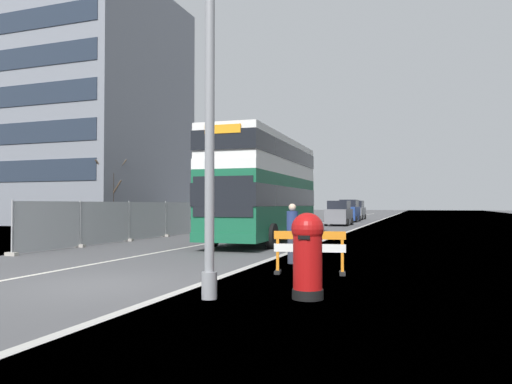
{
  "coord_description": "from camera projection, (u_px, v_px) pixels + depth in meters",
  "views": [
    {
      "loc": [
        6.77,
        -8.62,
        1.75
      ],
      "look_at": [
        0.91,
        7.94,
        2.2
      ],
      "focal_mm": 33.64,
      "sensor_mm": 36.0,
      "label": 1
    }
  ],
  "objects": [
    {
      "name": "red_pillar_postbox",
      "position": [
        308.0,
        251.0,
        8.89
      ],
      "size": [
        0.61,
        0.61,
        1.6
      ],
      "color": "black",
      "rests_on": "ground"
    },
    {
      "name": "lamppost_foreground",
      "position": [
        210.0,
        92.0,
        8.94
      ],
      "size": [
        0.29,
        0.7,
        8.16
      ],
      "color": "gray",
      "rests_on": "ground"
    },
    {
      "name": "pedestrian_at_kerb",
      "position": [
        292.0,
        233.0,
        14.16
      ],
      "size": [
        0.34,
        0.34,
        1.77
      ],
      "color": "#2D3342",
      "rests_on": "ground"
    },
    {
      "name": "construction_site_fence",
      "position": [
        148.0,
        221.0,
        24.27
      ],
      "size": [
        0.44,
        17.2,
        1.91
      ],
      "color": "#A8AAAD",
      "rests_on": "ground"
    },
    {
      "name": "car_receding_mid",
      "position": [
        349.0,
        211.0,
        47.68
      ],
      "size": [
        1.91,
        4.19,
        2.2
      ],
      "color": "navy",
      "rests_on": "ground"
    },
    {
      "name": "bare_tree_far_verge_near",
      "position": [
        112.0,
        194.0,
        36.68
      ],
      "size": [
        1.93,
        3.13,
        5.33
      ],
      "color": "#4C3D2D",
      "rests_on": "ground"
    },
    {
      "name": "car_receding_far",
      "position": [
        355.0,
        211.0,
        54.65
      ],
      "size": [
        2.09,
        4.23,
        2.16
      ],
      "color": "gray",
      "rests_on": "ground"
    },
    {
      "name": "ground",
      "position": [
        119.0,
        288.0,
        10.27
      ],
      "size": [
        140.0,
        280.0,
        0.1
      ],
      "color": "#4C4C4F"
    },
    {
      "name": "backdrop_office_block",
      "position": [
        60.0,
        112.0,
        46.17
      ],
      "size": [
        21.3,
        14.82,
        21.2
      ],
      "color": "gray",
      "rests_on": "ground"
    },
    {
      "name": "car_oncoming_near",
      "position": [
        339.0,
        214.0,
        39.52
      ],
      "size": [
        1.93,
        3.92,
        2.04
      ],
      "color": "slate",
      "rests_on": "ground"
    },
    {
      "name": "roadworks_barrier",
      "position": [
        310.0,
        247.0,
        12.01
      ],
      "size": [
        1.8,
        0.77,
        1.07
      ],
      "color": "orange",
      "rests_on": "ground"
    },
    {
      "name": "double_decker_bus",
      "position": [
        265.0,
        187.0,
        22.38
      ],
      "size": [
        3.05,
        10.88,
        4.78
      ],
      "color": "#145638",
      "rests_on": "ground"
    }
  ]
}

